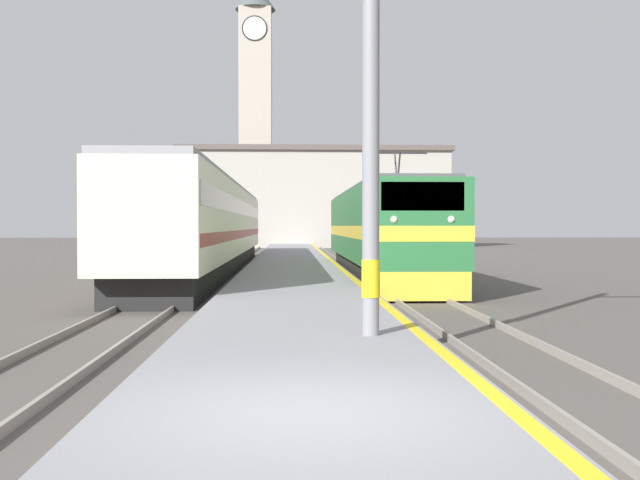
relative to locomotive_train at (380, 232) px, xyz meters
name	(u,v)px	position (x,y,z in m)	size (l,w,h in m)	color
ground_plane	(293,270)	(-3.49, 6.69, -1.91)	(200.00, 200.00, 0.00)	#514C47
platform	(294,271)	(-3.49, 1.69, -1.68)	(4.10, 140.00, 0.45)	gray
rail_track_near	(375,276)	(0.00, 1.69, -1.88)	(2.83, 140.00, 0.16)	#514C47
rail_track_far	(204,276)	(-7.34, 1.69, -1.88)	(2.83, 140.00, 0.16)	#514C47
locomotive_train	(380,232)	(0.00, 0.00, 0.00)	(2.92, 19.64, 4.70)	black
passenger_train	(212,225)	(-7.34, 5.22, 0.30)	(2.92, 34.59, 4.12)	black
catenary_mast	(376,76)	(-2.31, -18.48, 2.64)	(2.70, 0.29, 8.25)	gray
clock_tower	(256,107)	(-7.44, 53.17, 13.50)	(4.43, 4.43, 29.27)	#ADA393
station_building	(314,198)	(-1.19, 45.28, 3.13)	(27.20, 7.04, 10.01)	#A8A399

